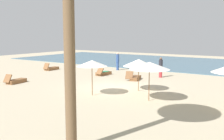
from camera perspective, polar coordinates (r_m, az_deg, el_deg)
ground_plane at (r=18.37m, az=0.84°, el=-3.71°), size 60.00×60.00×0.00m
ocean_water at (r=33.77m, az=16.68°, el=1.31°), size 48.00×16.00×0.06m
umbrella_0 at (r=17.06m, az=5.71°, el=1.56°), size 1.98×1.98×2.05m
umbrella_1 at (r=15.77m, az=-4.29°, el=1.44°), size 1.84×1.84×2.11m
umbrella_3 at (r=14.59m, az=7.98°, el=0.93°), size 2.23×2.23×2.14m
lounger_0 at (r=21.31m, az=4.89°, el=-1.66°), size 1.00×1.73×0.74m
lounger_1 at (r=21.08m, az=-19.84°, el=-2.21°), size 0.75×1.70×0.73m
lounger_2 at (r=27.63m, az=-12.82°, el=0.35°), size 0.67×1.66×0.74m
lounger_3 at (r=23.69m, az=-1.87°, el=-0.67°), size 0.79×1.74×0.71m
person_0 at (r=22.69m, az=10.33°, el=0.58°), size 0.39×0.39×1.69m
person_1 at (r=26.86m, az=1.21°, el=1.92°), size 0.37×0.37×1.78m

